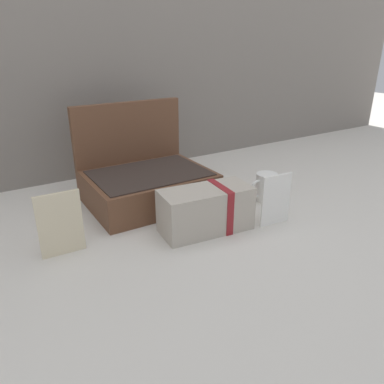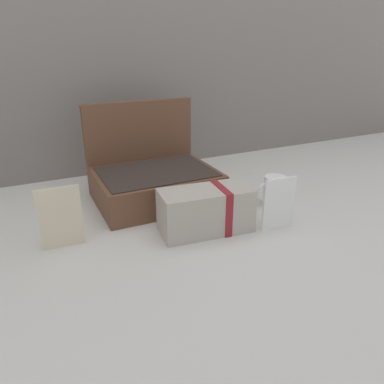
# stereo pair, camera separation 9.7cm
# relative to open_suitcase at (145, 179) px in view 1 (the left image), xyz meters

# --- Properties ---
(ground_plane) EXTENTS (6.00, 6.00, 0.00)m
(ground_plane) POSITION_rel_open_suitcase_xyz_m (0.04, -0.23, -0.07)
(ground_plane) COLOR beige
(open_suitcase) EXTENTS (0.37, 0.30, 0.30)m
(open_suitcase) POSITION_rel_open_suitcase_xyz_m (0.00, 0.00, 0.00)
(open_suitcase) COLOR brown
(open_suitcase) RESTS_ON ground_plane
(cream_toiletry_bag) EXTENTS (0.26, 0.14, 0.12)m
(cream_toiletry_bag) POSITION_rel_open_suitcase_xyz_m (0.05, -0.27, -0.01)
(cream_toiletry_bag) COLOR #B2A899
(cream_toiletry_bag) RESTS_ON ground_plane
(coffee_mug) EXTENTS (0.10, 0.07, 0.09)m
(coffee_mug) POSITION_rel_open_suitcase_xyz_m (0.33, -0.20, -0.03)
(coffee_mug) COLOR white
(coffee_mug) RESTS_ON ground_plane
(info_card_left) EXTENTS (0.10, 0.01, 0.16)m
(info_card_left) POSITION_rel_open_suitcase_xyz_m (-0.31, -0.19, 0.01)
(info_card_left) COLOR beige
(info_card_left) RESTS_ON ground_plane
(poster_card_right) EXTENTS (0.10, 0.01, 0.15)m
(poster_card_right) POSITION_rel_open_suitcase_xyz_m (0.24, -0.34, 0.00)
(poster_card_right) COLOR white
(poster_card_right) RESTS_ON ground_plane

